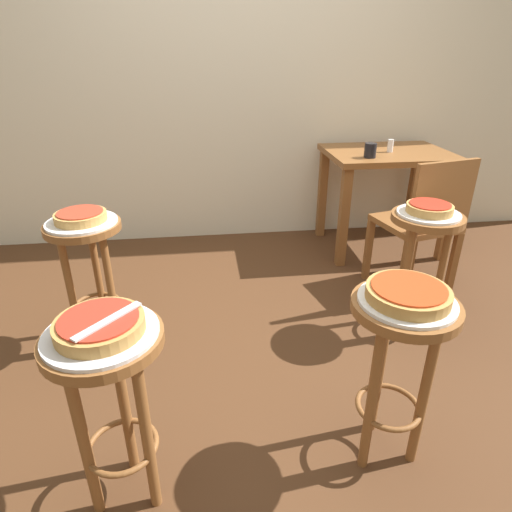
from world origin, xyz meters
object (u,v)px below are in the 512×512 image
Objects in this scene: pizza_middle at (408,293)px; pizza_rear at (81,216)px; wooden_chair at (423,222)px; serving_plate_leftside at (429,214)px; serving_plate_foreground at (101,333)px; serving_plate_middle at (407,301)px; stool_middle at (398,348)px; pizza_leftside at (430,208)px; dining_table at (386,170)px; condiment_shaker at (390,146)px; stool_foreground at (111,385)px; pizza_server_knife at (108,320)px; stool_leftside at (422,249)px; pizza_foreground at (100,325)px; stool_rear at (88,259)px; cup_near_edge at (370,150)px; serving_plate_rear at (82,222)px.

pizza_middle is 1.46m from pizza_rear.
serving_plate_leftside is at bearing -117.32° from wooden_chair.
serving_plate_foreground and serving_plate_middle have the same top height.
wooden_chair is at bearing 36.92° from serving_plate_foreground.
stool_middle is 0.90m from pizza_leftside.
dining_table reaches higher than pizza_leftside.
pizza_leftside is at bearing -102.38° from condiment_shaker.
stool_foreground is 1.00× the size of stool_middle.
pizza_leftside is 2.55× the size of condiment_shaker.
pizza_server_knife is at bearing -129.88° from dining_table.
pizza_leftside is at bearing 9.46° from stool_leftside.
pizza_foreground is at bearing 98.14° from pizza_server_knife.
wooden_chair is at bearing 62.68° from serving_plate_leftside.
condiment_shaker reaches higher than stool_rear.
pizza_server_knife is (0.03, -0.02, 0.24)m from stool_foreground.
condiment_shaker is at bearing 35.94° from cup_near_edge.
pizza_server_knife reaches higher than pizza_rear.
pizza_middle is 1.21× the size of pizza_leftside.
pizza_rear reaches higher than stool_foreground.
serving_plate_rear is (-1.19, 0.84, 0.19)m from stool_middle.
stool_leftside is 1.64m from stool_rear.
serving_plate_foreground is at bearing -176.48° from serving_plate_middle.
wooden_chair is (0.65, 1.13, -0.20)m from serving_plate_middle.
wooden_chair is at bearing -92.73° from condiment_shaker.
serving_plate_leftside is 0.35× the size of wooden_chair.
serving_plate_leftside reaches higher than stool_leftside.
stool_rear is 7.02× the size of cup_near_edge.
serving_plate_middle is at bearing 0.00° from stool_middle.
serving_plate_leftside is at bearing 58.75° from pizza_middle.
serving_plate_foreground is 2.21m from cup_near_edge.
pizza_foreground is 2.45m from condiment_shaker.
pizza_foreground is at bearing -74.11° from pizza_rear.
serving_plate_rear is at bearing -153.21° from condiment_shaker.
wooden_chair reaches higher than serving_plate_rear.
stool_rear is at bearing -26.57° from serving_plate_rear.
pizza_server_knife is at bearing -130.31° from condiment_shaker.
serving_plate_foreground is 1.99m from wooden_chair.
pizza_foreground is at bearing 0.00° from serving_plate_foreground.
stool_leftside is 2.05× the size of serving_plate_rear.
pizza_leftside is 0.33× the size of stool_rear.
pizza_rear is (-0.26, 0.90, 0.22)m from stool_foreground.
serving_plate_leftside is at bearing 58.75° from stool_middle.
pizza_leftside and pizza_rear have the same top height.
serving_plate_leftside is at bearing 9.46° from stool_leftside.
pizza_middle is at bearing -43.27° from pizza_server_knife.
stool_leftside is 1.00× the size of stool_rear.
wooden_chair is (1.84, 0.29, -0.23)m from pizza_rear.
pizza_middle is 3.08× the size of condiment_shaker.
stool_foreground is 1.60m from stool_leftside.
pizza_foreground reaches higher than stool_middle.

